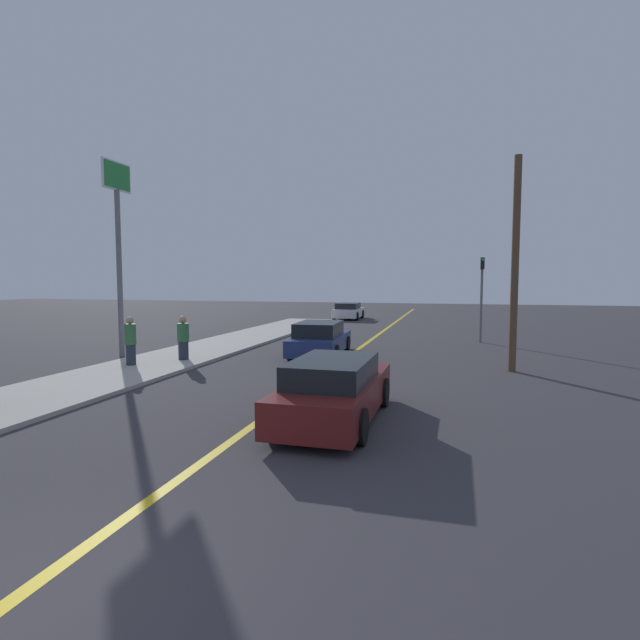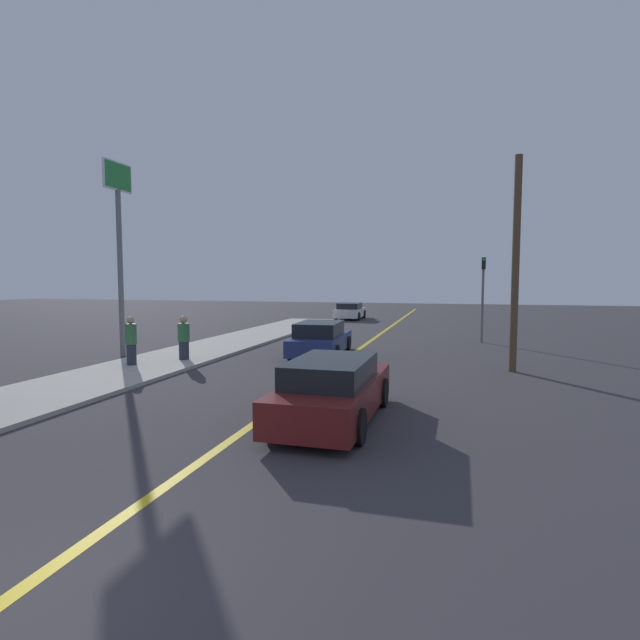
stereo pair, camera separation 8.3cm
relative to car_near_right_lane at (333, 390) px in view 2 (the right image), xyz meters
The scene contains 10 objects.
road_center_line 11.43m from the car_near_right_lane, 97.70° to the left, with size 0.20×60.00×0.01m.
sidewalk_left 11.91m from the car_near_right_lane, 130.14° to the left, with size 3.32×31.57×0.11m.
car_near_right_lane is the anchor object (origin of this frame).
car_ahead_center 9.19m from the car_near_right_lane, 106.98° to the left, with size 2.11×4.57×1.33m.
car_far_distant 27.35m from the car_near_right_lane, 101.17° to the left, with size 1.95×3.96×1.23m.
pedestrian_mid_group 9.19m from the car_near_right_lane, 151.79° to the left, with size 0.38×0.38×1.64m.
pedestrian_far_standing 9.11m from the car_near_right_lane, 140.11° to the left, with size 0.42×0.42×1.58m.
traffic_light 15.19m from the car_near_right_lane, 75.95° to the left, with size 0.18×0.40×4.02m.
roadside_sign 12.84m from the car_near_right_lane, 147.11° to the left, with size 0.20×1.60×7.44m.
utility_pole 8.72m from the car_near_right_lane, 58.82° to the left, with size 0.24×0.24×6.91m.
Camera 2 is at (4.01, -3.38, 2.99)m, focal length 28.00 mm.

